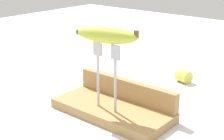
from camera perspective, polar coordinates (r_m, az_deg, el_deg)
The scene contains 6 objects.
ground_plane at distance 0.92m, azimuth 0.00°, elevation -7.46°, with size 3.00×3.00×0.00m, color silver.
wooden_board at distance 0.91m, azimuth 0.00°, elevation -6.74°, with size 0.32×0.15×0.03m, color #A87F4C.
board_backstop at distance 0.94m, azimuth 2.44°, elevation -3.23°, with size 0.32×0.02×0.06m, color #A87F4C.
fork_stand_center at distance 0.85m, azimuth -0.94°, elevation -0.06°, with size 0.08×0.01×0.17m.
banana_raised_center at distance 0.83m, azimuth -0.98°, elevation 5.85°, with size 0.17×0.08×0.04m.
banana_chunk_near at distance 1.16m, azimuth 11.87°, elevation -1.01°, with size 0.05×0.05×0.04m.
Camera 1 is at (0.53, -0.63, 0.41)m, focal length 54.73 mm.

